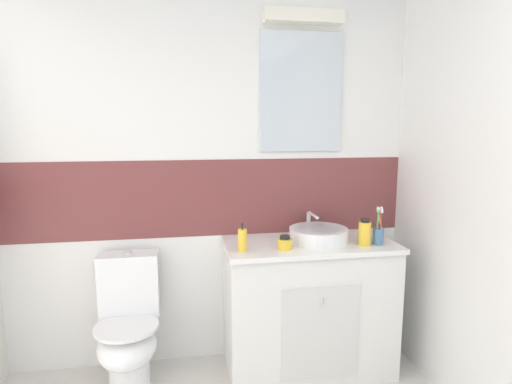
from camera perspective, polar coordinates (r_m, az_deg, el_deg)
wall_back_tiled at (r=2.76m, az=-6.07°, el=2.64°), size 3.20×0.20×2.50m
vanity_cabinet at (r=2.80m, az=7.08°, el=-15.11°), size 1.06×0.53×0.85m
sink_basin at (r=2.65m, az=8.48°, el=-5.70°), size 0.36×0.41×0.15m
toilet at (r=2.75m, az=-16.97°, el=-17.18°), size 0.37×0.50×0.81m
toothbrush_cup at (r=2.66m, az=16.33°, el=-5.51°), size 0.07×0.07×0.24m
soap_dispenser at (r=2.42m, az=-1.86°, el=-6.55°), size 0.05×0.05×0.17m
hair_gel_jar at (r=2.47m, az=3.95°, el=-6.96°), size 0.08×0.08×0.08m
mouthwash_bottle at (r=2.62m, az=14.57°, el=-5.39°), size 0.08×0.08×0.16m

